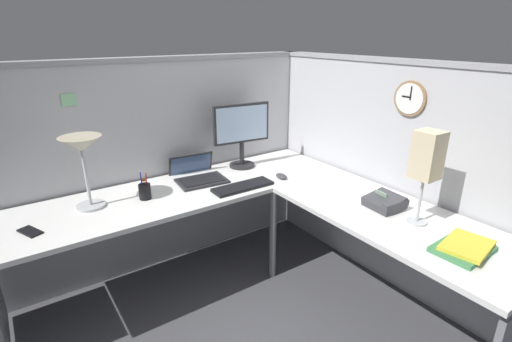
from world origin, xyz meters
TOP-DOWN VIEW (x-y plane):
  - ground_plane at (0.00, 0.00)m, footprint 6.80×6.80m
  - cubicle_wall_back at (-0.36, 0.87)m, footprint 2.57×0.12m
  - cubicle_wall_right at (0.87, -0.27)m, footprint 0.12×2.37m
  - desk at (-0.15, -0.05)m, footprint 2.35×2.15m
  - monitor at (0.21, 0.64)m, footprint 0.46×0.20m
  - laptop at (-0.20, 0.62)m, footprint 0.37×0.41m
  - keyboard at (-0.03, 0.26)m, footprint 0.43×0.14m
  - computer_mouse at (0.30, 0.25)m, footprint 0.06×0.10m
  - desk_lamp_dome at (-0.96, 0.54)m, footprint 0.24×0.24m
  - pen_cup at (-0.64, 0.47)m, footprint 0.08×0.08m
  - cell_phone at (-1.30, 0.39)m, footprint 0.12×0.16m
  - office_phone at (0.51, -0.50)m, footprint 0.21×0.22m
  - book_stack at (0.43, -1.02)m, footprint 0.30×0.24m
  - desk_lamp_paper at (0.50, -0.72)m, footprint 0.13×0.13m
  - wall_clock at (0.82, -0.37)m, footprint 0.04×0.22m
  - pinned_note_leftmost at (-0.94, 0.82)m, footprint 0.09×0.00m

SIDE VIEW (x-z plane):
  - ground_plane at x=0.00m, z-range 0.00..0.00m
  - desk at x=-0.15m, z-range 0.27..1.00m
  - cell_phone at x=-1.30m, z-range 0.73..0.74m
  - keyboard at x=-0.03m, z-range 0.73..0.75m
  - computer_mouse at x=0.30m, z-range 0.73..0.76m
  - book_stack at x=0.43m, z-range 0.73..0.77m
  - laptop at x=-0.20m, z-range 0.65..0.86m
  - office_phone at x=0.51m, z-range 0.71..0.82m
  - pen_cup at x=-0.64m, z-range 0.69..0.87m
  - cubicle_wall_back at x=-0.36m, z-range 0.00..1.58m
  - cubicle_wall_right at x=0.87m, z-range 0.00..1.58m
  - monitor at x=0.21m, z-range 0.77..1.27m
  - desk_lamp_dome at x=-0.96m, z-range 0.87..1.32m
  - desk_lamp_paper at x=0.50m, z-range 0.85..1.38m
  - pinned_note_leftmost at x=-0.94m, z-range 1.31..1.38m
  - wall_clock at x=0.82m, z-range 1.24..1.46m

